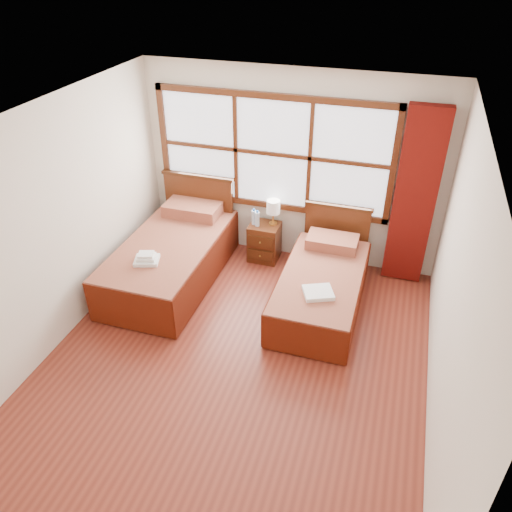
% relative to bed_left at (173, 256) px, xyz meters
% --- Properties ---
extents(floor, '(4.50, 4.50, 0.00)m').
position_rel_bed_left_xyz_m(floor, '(1.31, -1.20, -0.33)').
color(floor, maroon).
rests_on(floor, ground).
extents(ceiling, '(4.50, 4.50, 0.00)m').
position_rel_bed_left_xyz_m(ceiling, '(1.31, -1.20, 2.27)').
color(ceiling, white).
rests_on(ceiling, wall_back).
extents(wall_back, '(4.00, 0.00, 4.00)m').
position_rel_bed_left_xyz_m(wall_back, '(1.31, 1.05, 0.97)').
color(wall_back, silver).
rests_on(wall_back, floor).
extents(wall_left, '(0.00, 4.50, 4.50)m').
position_rel_bed_left_xyz_m(wall_left, '(-0.69, -1.20, 0.97)').
color(wall_left, silver).
rests_on(wall_left, floor).
extents(wall_right, '(0.00, 4.50, 4.50)m').
position_rel_bed_left_xyz_m(wall_right, '(3.31, -1.20, 0.97)').
color(wall_right, silver).
rests_on(wall_right, floor).
extents(window, '(3.16, 0.06, 1.56)m').
position_rel_bed_left_xyz_m(window, '(1.06, 1.02, 1.17)').
color(window, white).
rests_on(window, wall_back).
extents(curtain, '(0.50, 0.16, 2.30)m').
position_rel_bed_left_xyz_m(curtain, '(2.91, 0.91, 0.84)').
color(curtain, '#640F0A').
rests_on(curtain, wall_back).
extents(bed_left, '(1.12, 2.18, 1.10)m').
position_rel_bed_left_xyz_m(bed_left, '(0.00, 0.00, 0.00)').
color(bed_left, '#40200D').
rests_on(bed_left, floor).
extents(bed_right, '(0.96, 1.98, 0.93)m').
position_rel_bed_left_xyz_m(bed_right, '(1.99, 0.00, -0.05)').
color(bed_right, '#40200D').
rests_on(bed_right, floor).
extents(nightstand, '(0.41, 0.41, 0.54)m').
position_rel_bed_left_xyz_m(nightstand, '(1.02, 0.80, -0.06)').
color(nightstand, '#502511').
rests_on(nightstand, floor).
extents(towels_left, '(0.35, 0.32, 0.12)m').
position_rel_bed_left_xyz_m(towels_left, '(-0.05, -0.56, 0.30)').
color(towels_left, white).
rests_on(towels_left, bed_left).
extents(towels_right, '(0.41, 0.39, 0.05)m').
position_rel_bed_left_xyz_m(towels_right, '(2.03, -0.46, 0.19)').
color(towels_right, white).
rests_on(towels_right, bed_right).
extents(lamp, '(0.18, 0.18, 0.36)m').
position_rel_bed_left_xyz_m(lamp, '(1.13, 0.86, 0.46)').
color(lamp, gold).
rests_on(lamp, nightstand).
extents(bottle_near, '(0.06, 0.06, 0.23)m').
position_rel_bed_left_xyz_m(bottle_near, '(0.88, 0.78, 0.32)').
color(bottle_near, '#BFDBF6').
rests_on(bottle_near, nightstand).
extents(bottle_far, '(0.06, 0.06, 0.23)m').
position_rel_bed_left_xyz_m(bottle_far, '(0.93, 0.75, 0.32)').
color(bottle_far, '#BFDBF6').
rests_on(bottle_far, nightstand).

